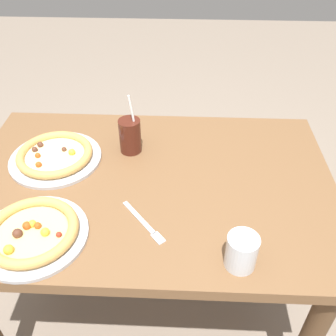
{
  "coord_description": "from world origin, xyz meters",
  "views": [
    {
      "loc": [
        0.11,
        -0.94,
        1.58
      ],
      "look_at": [
        0.06,
        0.03,
        0.78
      ],
      "focal_mm": 40.12,
      "sensor_mm": 36.0,
      "label": 1
    }
  ],
  "objects_px": {
    "pizza_near": "(32,232)",
    "drink_cup_colored": "(130,136)",
    "pizza_far": "(55,156)",
    "water_cup_clear": "(242,251)",
    "fork": "(145,224)"
  },
  "relations": [
    {
      "from": "fork",
      "to": "pizza_far",
      "type": "bearing_deg",
      "value": 139.84
    },
    {
      "from": "pizza_near",
      "to": "drink_cup_colored",
      "type": "xyz_separation_m",
      "value": [
        0.23,
        0.43,
        0.05
      ]
    },
    {
      "from": "pizza_far",
      "to": "water_cup_clear",
      "type": "relative_size",
      "value": 3.22
    },
    {
      "from": "fork",
      "to": "water_cup_clear",
      "type": "bearing_deg",
      "value": -25.83
    },
    {
      "from": "fork",
      "to": "pizza_near",
      "type": "bearing_deg",
      "value": -168.56
    },
    {
      "from": "pizza_far",
      "to": "drink_cup_colored",
      "type": "relative_size",
      "value": 1.43
    },
    {
      "from": "drink_cup_colored",
      "to": "fork",
      "type": "relative_size",
      "value": 1.34
    },
    {
      "from": "pizza_near",
      "to": "fork",
      "type": "bearing_deg",
      "value": 11.44
    },
    {
      "from": "pizza_far",
      "to": "drink_cup_colored",
      "type": "xyz_separation_m",
      "value": [
        0.26,
        0.07,
        0.05
      ]
    },
    {
      "from": "water_cup_clear",
      "to": "drink_cup_colored",
      "type": "bearing_deg",
      "value": 125.4
    },
    {
      "from": "pizza_near",
      "to": "drink_cup_colored",
      "type": "relative_size",
      "value": 1.38
    },
    {
      "from": "water_cup_clear",
      "to": "pizza_far",
      "type": "bearing_deg",
      "value": 145.47
    },
    {
      "from": "drink_cup_colored",
      "to": "water_cup_clear",
      "type": "distance_m",
      "value": 0.6
    },
    {
      "from": "pizza_far",
      "to": "water_cup_clear",
      "type": "bearing_deg",
      "value": -34.53
    },
    {
      "from": "pizza_far",
      "to": "drink_cup_colored",
      "type": "distance_m",
      "value": 0.28
    }
  ]
}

